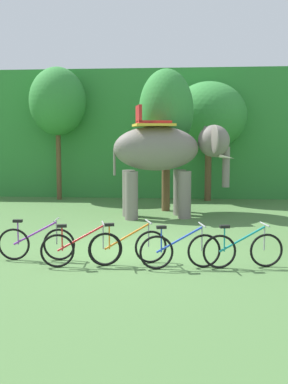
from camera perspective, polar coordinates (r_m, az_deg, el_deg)
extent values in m
plane|color=#4C753D|center=(11.72, -1.82, -6.85)|extent=(80.00, 80.00, 0.00)
cube|color=#338438|center=(24.72, 1.87, 6.78)|extent=(36.00, 6.00, 5.79)
cylinder|color=brown|center=(21.66, -10.02, 3.05)|extent=(0.22, 0.22, 2.97)
ellipsoid|color=#338438|center=(21.69, -10.17, 10.49)|extent=(2.46, 2.46, 2.95)
cylinder|color=brown|center=(17.96, 2.59, 1.47)|extent=(0.30, 0.30, 2.33)
ellipsoid|color=#338438|center=(17.93, 2.63, 9.55)|extent=(2.00, 2.00, 3.04)
cylinder|color=brown|center=(21.11, 7.56, 2.17)|extent=(0.28, 0.28, 2.36)
ellipsoid|color=#338438|center=(21.08, 7.66, 8.91)|extent=(3.23, 3.23, 2.89)
ellipsoid|color=slate|center=(16.36, 1.47, 5.17)|extent=(3.14, 2.03, 1.50)
cylinder|color=slate|center=(17.01, 4.22, -0.04)|extent=(0.44, 0.44, 1.60)
cylinder|color=slate|center=(16.27, 4.80, -0.33)|extent=(0.44, 0.44, 1.60)
cylinder|color=slate|center=(16.72, -1.81, -0.14)|extent=(0.44, 0.44, 1.60)
cylinder|color=slate|center=(15.96, -1.50, -0.44)|extent=(0.44, 0.44, 1.60)
ellipsoid|color=slate|center=(16.82, 8.24, 5.99)|extent=(1.30, 1.23, 1.10)
ellipsoid|color=slate|center=(17.37, 7.18, 6.17)|extent=(0.35, 0.85, 0.96)
ellipsoid|color=slate|center=(16.18, 8.35, 6.15)|extent=(0.35, 0.85, 0.96)
cylinder|color=slate|center=(16.97, 9.65, 2.92)|extent=(0.26, 0.26, 1.40)
cone|color=beige|center=(17.15, 9.29, 4.13)|extent=(0.58, 0.25, 0.21)
cone|color=beige|center=(16.73, 9.74, 4.08)|extent=(0.58, 0.25, 0.21)
cube|color=gold|center=(16.35, 1.12, 7.90)|extent=(1.57, 1.59, 0.08)
cube|color=#B22323|center=(16.36, 1.13, 8.22)|extent=(1.28, 1.13, 0.10)
cube|color=#B22323|center=(16.29, -0.63, 9.21)|extent=(0.30, 0.90, 0.56)
cylinder|color=slate|center=(16.20, -3.51, 3.56)|extent=(0.08, 0.08, 0.90)
torus|color=black|center=(11.06, -15.11, -5.98)|extent=(0.71, 0.10, 0.71)
torus|color=black|center=(10.82, -9.99, -6.12)|extent=(0.71, 0.10, 0.71)
cylinder|color=purple|center=(10.88, -12.74, -4.76)|extent=(0.97, 0.11, 0.54)
cylinder|color=purple|center=(10.98, -14.65, -4.67)|extent=(0.03, 0.03, 0.52)
cube|color=black|center=(10.93, -14.68, -3.33)|extent=(0.21, 0.11, 0.06)
cylinder|color=#9E9EA3|center=(10.78, -10.28, -4.66)|extent=(0.03, 0.03, 0.55)
cylinder|color=#9E9EA3|center=(10.73, -10.31, -3.24)|extent=(0.07, 0.52, 0.03)
torus|color=black|center=(10.23, -10.18, -6.84)|extent=(0.70, 0.22, 0.71)
torus|color=black|center=(10.25, -4.55, -6.73)|extent=(0.70, 0.22, 0.71)
cylinder|color=red|center=(10.18, -7.52, -5.43)|extent=(0.95, 0.27, 0.54)
cylinder|color=red|center=(10.17, -9.64, -5.41)|extent=(0.03, 0.03, 0.52)
cube|color=black|center=(10.12, -9.67, -3.97)|extent=(0.22, 0.14, 0.06)
cylinder|color=#9E9EA3|center=(10.19, -4.84, -5.21)|extent=(0.03, 0.03, 0.55)
cylinder|color=#9E9EA3|center=(10.14, -4.85, -3.71)|extent=(0.16, 0.51, 0.03)
torus|color=black|center=(10.24, -4.66, -6.75)|extent=(0.69, 0.27, 0.71)
torus|color=black|center=(10.43, 0.81, -6.49)|extent=(0.69, 0.27, 0.71)
cylinder|color=orange|center=(10.26, -2.04, -5.27)|extent=(0.93, 0.35, 0.54)
cylinder|color=orange|center=(10.20, -4.12, -5.31)|extent=(0.03, 0.03, 0.52)
cube|color=black|center=(10.15, -4.13, -3.87)|extent=(0.22, 0.16, 0.06)
cylinder|color=#9E9EA3|center=(10.36, 0.54, -4.99)|extent=(0.03, 0.03, 0.55)
cylinder|color=#9E9EA3|center=(10.31, 0.55, -3.52)|extent=(0.19, 0.50, 0.03)
torus|color=black|center=(9.93, 1.48, -7.14)|extent=(0.70, 0.21, 0.71)
torus|color=black|center=(10.14, 7.10, -6.91)|extent=(0.70, 0.21, 0.71)
cylinder|color=blue|center=(9.96, 4.19, -5.64)|extent=(0.96, 0.26, 0.54)
cylinder|color=blue|center=(9.89, 2.06, -5.66)|extent=(0.03, 0.03, 0.52)
cube|color=black|center=(9.84, 2.06, -4.17)|extent=(0.22, 0.14, 0.06)
cylinder|color=#9E9EA3|center=(10.07, 6.85, -5.37)|extent=(0.03, 0.03, 0.55)
cylinder|color=#9E9EA3|center=(10.02, 6.87, -3.86)|extent=(0.15, 0.51, 0.03)
torus|color=black|center=(10.12, 8.89, -6.96)|extent=(0.71, 0.19, 0.71)
torus|color=black|center=(10.42, 14.24, -6.69)|extent=(0.71, 0.19, 0.71)
cylinder|color=teal|center=(10.20, 11.50, -5.47)|extent=(0.96, 0.24, 0.54)
cylinder|color=teal|center=(10.09, 9.47, -5.50)|extent=(0.03, 0.03, 0.52)
cube|color=black|center=(10.04, 9.50, -4.05)|extent=(0.22, 0.14, 0.06)
cylinder|color=#9E9EA3|center=(10.35, 14.02, -5.19)|extent=(0.03, 0.03, 0.55)
cylinder|color=#9E9EA3|center=(10.30, 14.06, -3.72)|extent=(0.13, 0.52, 0.03)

